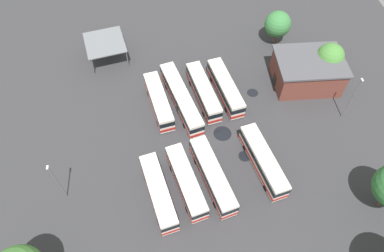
{
  "coord_description": "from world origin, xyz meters",
  "views": [
    {
      "loc": [
        -31.98,
        4.63,
        48.55
      ],
      "look_at": [
        1.79,
        0.33,
        1.59
      ],
      "focal_mm": 32.2,
      "sensor_mm": 36.0,
      "label": 1
    }
  ],
  "objects": [
    {
      "name": "bus_row0_slot3",
      "position": [
        -8.55,
        2.54,
        1.91
      ],
      "size": [
        12.15,
        5.3,
        3.61
      ],
      "color": "silver",
      "rests_on": "ground_plane"
    },
    {
      "name": "tree_west_edge",
      "position": [
        11.74,
        -26.47,
        5.0
      ],
      "size": [
        4.99,
        4.99,
        7.52
      ],
      "color": "brown",
      "rests_on": "ground_plane"
    },
    {
      "name": "puddle_between_rows",
      "position": [
        -4.23,
        -7.6,
        0.0
      ],
      "size": [
        2.03,
        2.03,
        0.01
      ],
      "primitive_type": "cylinder",
      "color": "black",
      "rests_on": "ground_plane"
    },
    {
      "name": "bus_row1_slot3",
      "position": [
        7.67,
        5.51,
        1.91
      ],
      "size": [
        12.05,
        4.74,
        3.61
      ],
      "color": "silver",
      "rests_on": "ground_plane"
    },
    {
      "name": "bus_row1_slot1",
      "position": [
        8.91,
        -2.65,
        1.91
      ],
      "size": [
        12.9,
        4.93,
        3.61
      ],
      "color": "silver",
      "rests_on": "ground_plane"
    },
    {
      "name": "maintenance_shelter",
      "position": [
        22.18,
        14.89,
        3.85
      ],
      "size": [
        9.32,
        8.83,
        4.05
      ],
      "color": "slate",
      "rests_on": "ground_plane"
    },
    {
      "name": "puddle_front_lane",
      "position": [
        9.12,
        -12.06,
        0.0
      ],
      "size": [
        2.08,
        2.08,
        0.01
      ],
      "primitive_type": "cylinder",
      "color": "black",
      "rests_on": "ground_plane"
    },
    {
      "name": "bus_row1_slot0",
      "position": [
        9.39,
        -6.76,
        1.91
      ],
      "size": [
        12.84,
        4.91,
        3.61
      ],
      "color": "silver",
      "rests_on": "ground_plane"
    },
    {
      "name": "tree_east_edge",
      "position": [
        22.55,
        -19.7,
        4.6
      ],
      "size": [
        5.27,
        5.27,
        7.24
      ],
      "color": "brown",
      "rests_on": "ground_plane"
    },
    {
      "name": "bus_row0_slot2",
      "position": [
        -8.08,
        -1.56,
        1.91
      ],
      "size": [
        13.08,
        5.59,
        3.61
      ],
      "color": "silver",
      "rests_on": "ground_plane"
    },
    {
      "name": "bus_row1_slot2",
      "position": [
        7.8,
        1.52,
        1.91
      ],
      "size": [
        15.91,
        6.38,
        3.61
      ],
      "color": "silver",
      "rests_on": "ground_plane"
    },
    {
      "name": "bus_row0_slot0",
      "position": [
        -6.5,
        -9.81,
        1.91
      ],
      "size": [
        12.7,
        5.13,
        3.61
      ],
      "color": "silver",
      "rests_on": "ground_plane"
    },
    {
      "name": "bus_row0_slot4",
      "position": [
        -9.76,
        6.75,
        1.91
      ],
      "size": [
        12.18,
        5.07,
        3.61
      ],
      "color": "silver",
      "rests_on": "ground_plane"
    },
    {
      "name": "ground_plane",
      "position": [
        0.0,
        0.0,
        0.0
      ],
      "size": [
        96.96,
        96.96,
        0.0
      ],
      "primitive_type": "plane",
      "color": "#333335"
    },
    {
      "name": "lamp_post_by_building",
      "position": [
        1.73,
        -26.48,
        5.13
      ],
      "size": [
        0.56,
        0.28,
        9.41
      ],
      "color": "slate",
      "rests_on": "ground_plane"
    },
    {
      "name": "puddle_back_corner",
      "position": [
        0.69,
        -4.8,
        0.0
      ],
      "size": [
        3.1,
        3.1,
        0.01
      ],
      "primitive_type": "cylinder",
      "color": "black",
      "rests_on": "ground_plane"
    },
    {
      "name": "depot_building",
      "position": [
        10.66,
        -22.4,
        2.84
      ],
      "size": [
        10.08,
        12.8,
        5.63
      ],
      "color": "brown",
      "rests_on": "ground_plane"
    },
    {
      "name": "lamp_post_mid_lot",
      "position": [
        -7.66,
        20.69,
        4.87
      ],
      "size": [
        0.56,
        0.28,
        8.9
      ],
      "color": "slate",
      "rests_on": "ground_plane"
    }
  ]
}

